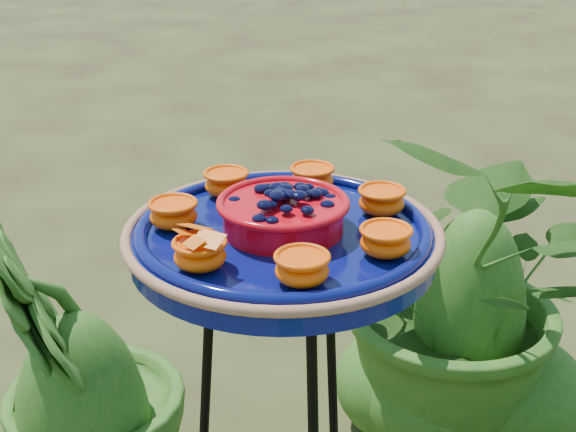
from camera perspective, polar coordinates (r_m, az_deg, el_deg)
The scene contains 3 objects.
feeder_dish at distance 1.20m, azimuth -0.35°, elevation -1.12°, with size 0.60×0.60×0.11m.
shrub_back_left at distance 2.10m, azimuth 12.98°, elevation -4.81°, with size 0.84×0.73×0.94m, color #224F15.
shrub_front_left at distance 1.77m, azimuth -14.60°, elevation -11.54°, with size 0.50×0.40×0.91m, color #224F15.
Camera 1 is at (0.93, -0.62, 1.46)m, focal length 50.00 mm.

